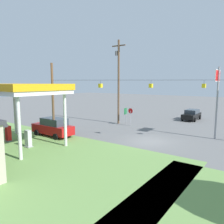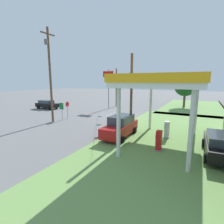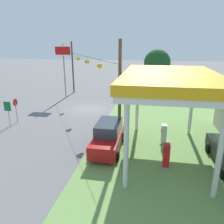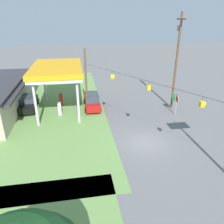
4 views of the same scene
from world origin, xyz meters
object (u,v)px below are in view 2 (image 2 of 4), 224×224
object	(u,v)px
car_at_pumps_rear	(220,145)
utility_pole_main	(50,71)
gas_station_canopy	(166,82)
stop_sign_overhead	(108,81)
fuel_pump_far	(159,141)
fuel_pump_near	(167,130)
stop_sign_roadside	(67,106)
car_on_crossroad	(47,104)
tree_west_verge	(185,85)
car_at_pumps_front	(120,126)
route_sign	(62,108)

from	to	relation	value
car_at_pumps_rear	utility_pole_main	bearing A→B (deg)	80.36
gas_station_canopy	stop_sign_overhead	xyz separation A→B (m)	(-14.94, -13.39, 0.13)
gas_station_canopy	fuel_pump_far	size ratio (longest dim) A/B	6.11
stop_sign_overhead	fuel_pump_near	bearing A→B (deg)	45.39
gas_station_canopy	utility_pole_main	distance (m)	14.84
stop_sign_roadside	stop_sign_overhead	size ratio (longest dim) A/B	0.33
car_on_crossroad	tree_west_verge	world-z (taller)	tree_west_verge
fuel_pump_far	car_on_crossroad	distance (m)	26.57
car_at_pumps_front	gas_station_canopy	bearing A→B (deg)	87.33
utility_pole_main	route_sign	bearing A→B (deg)	169.12
stop_sign_roadside	tree_west_verge	bearing A→B (deg)	-35.14
fuel_pump_far	car_at_pumps_rear	bearing A→B (deg)	101.88
utility_pole_main	car_at_pumps_front	bearing A→B (deg)	81.69
car_at_pumps_front	tree_west_verge	bearing A→B (deg)	170.61
stop_sign_roadside	tree_west_verge	distance (m)	24.10
stop_sign_overhead	utility_pole_main	xyz separation A→B (m)	(13.23, -1.29, 1.14)
fuel_pump_far	car_at_pumps_front	distance (m)	4.54
fuel_pump_far	tree_west_verge	world-z (taller)	tree_west_verge
fuel_pump_far	stop_sign_roadside	distance (m)	15.37
fuel_pump_near	car_at_pumps_rear	world-z (taller)	car_at_pumps_rear
gas_station_canopy	tree_west_verge	distance (m)	23.70
stop_sign_roadside	tree_west_verge	world-z (taller)	tree_west_verge
gas_station_canopy	fuel_pump_far	world-z (taller)	gas_station_canopy
car_at_pumps_front	stop_sign_roadside	size ratio (longest dim) A/B	2.06
gas_station_canopy	fuel_pump_far	xyz separation A→B (m)	(1.73, -0.00, -4.53)
stop_sign_overhead	tree_west_verge	distance (m)	15.69
stop_sign_roadside	route_sign	distance (m)	0.96
fuel_pump_near	fuel_pump_far	distance (m)	3.46
gas_station_canopy	tree_west_verge	xyz separation A→B (m)	(-23.68, -0.40, -0.81)
car_on_crossroad	tree_west_verge	size ratio (longest dim) A/B	0.71
utility_pole_main	tree_west_verge	distance (m)	26.30
fuel_pump_far	stop_sign_roadside	world-z (taller)	stop_sign_roadside
car_on_crossroad	gas_station_canopy	bearing A→B (deg)	-21.57
fuel_pump_near	car_on_crossroad	bearing A→B (deg)	-107.84
car_at_pumps_front	fuel_pump_far	bearing A→B (deg)	64.90
gas_station_canopy	car_at_pumps_front	bearing A→B (deg)	-92.27
car_at_pumps_rear	stop_sign_roadside	size ratio (longest dim) A/B	2.10
fuel_pump_far	tree_west_verge	xyz separation A→B (m)	(-25.41, -0.40, 3.71)
car_at_pumps_front	car_on_crossroad	bearing A→B (deg)	-115.41
fuel_pump_near	utility_pole_main	world-z (taller)	utility_pole_main
car_at_pumps_front	stop_sign_overhead	bearing A→B (deg)	-148.28
fuel_pump_near	stop_sign_overhead	size ratio (longest dim) A/B	0.21
car_at_pumps_front	car_on_crossroad	world-z (taller)	car_at_pumps_front
fuel_pump_far	car_at_pumps_front	world-z (taller)	car_at_pumps_front
fuel_pump_near	tree_west_verge	world-z (taller)	tree_west_verge
car_at_pumps_front	route_sign	bearing A→B (deg)	-106.70
fuel_pump_near	stop_sign_overhead	xyz separation A→B (m)	(-13.21, -13.39, 4.66)
car_at_pumps_front	tree_west_verge	xyz separation A→B (m)	(-23.52, 3.72, 3.44)
car_on_crossroad	utility_pole_main	world-z (taller)	utility_pole_main
car_on_crossroad	route_sign	distance (m)	11.59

